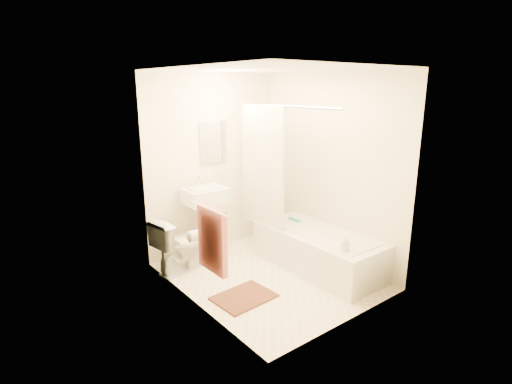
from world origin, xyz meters
TOP-DOWN VIEW (x-y plane):
  - floor at (0.00, 0.00)m, footprint 2.40×2.40m
  - ceiling at (0.00, 0.00)m, footprint 2.40×2.40m
  - wall_back at (0.00, 1.20)m, footprint 2.00×0.02m
  - wall_left at (-1.00, 0.00)m, footprint 0.02×2.40m
  - wall_right at (1.00, 0.00)m, footprint 0.02×2.40m
  - mirror at (0.00, 1.18)m, footprint 0.40×0.03m
  - curtain_rod at (0.30, 0.10)m, footprint 0.03×1.70m
  - shower_curtain at (0.30, 0.50)m, footprint 0.04×0.80m
  - towel_bar at (-0.96, -0.25)m, footprint 0.02×0.60m
  - towel at (-0.93, -0.25)m, footprint 0.06×0.45m
  - toilet_paper at (-0.93, 0.12)m, footprint 0.11×0.12m
  - toilet at (-0.75, 0.80)m, footprint 0.74×0.50m
  - sink at (-0.30, 0.95)m, footprint 0.54×0.44m
  - bathtub at (0.63, -0.19)m, footprint 0.73×1.68m
  - bath_mat at (-0.54, -0.23)m, footprint 0.65×0.51m
  - soap_bottle at (0.44, -0.77)m, footprint 0.11×0.11m
  - scrub_brush at (0.70, 0.31)m, footprint 0.06×0.18m

SIDE VIEW (x-z plane):
  - floor at x=0.00m, z-range 0.00..0.00m
  - bath_mat at x=-0.54m, z-range 0.00..0.02m
  - bathtub at x=0.63m, z-range 0.00..0.47m
  - toilet at x=-0.75m, z-range 0.00..0.68m
  - scrub_brush at x=0.70m, z-range 0.47..0.51m
  - sink at x=-0.30m, z-range 0.00..1.04m
  - soap_bottle at x=0.44m, z-range 0.47..0.65m
  - toilet_paper at x=-0.93m, z-range 0.64..0.76m
  - towel at x=-0.93m, z-range 0.45..1.11m
  - towel_bar at x=-0.96m, z-range 1.09..1.11m
  - wall_back at x=0.00m, z-range 0.00..2.40m
  - wall_left at x=-1.00m, z-range 0.00..2.40m
  - wall_right at x=1.00m, z-range 0.00..2.40m
  - shower_curtain at x=0.30m, z-range 0.44..2.00m
  - mirror at x=0.00m, z-range 1.23..1.77m
  - curtain_rod at x=0.30m, z-range 1.98..2.02m
  - ceiling at x=0.00m, z-range 2.40..2.40m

